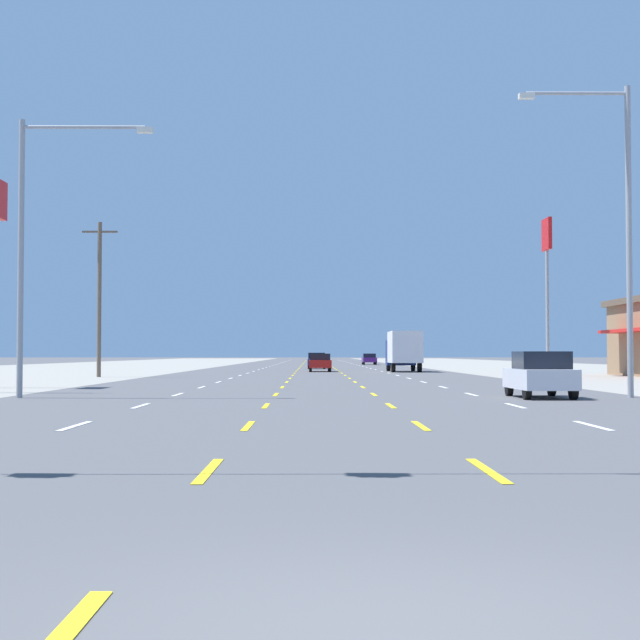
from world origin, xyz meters
TOP-DOWN VIEW (x-y plane):
  - ground_plane at (0.00, 66.00)m, footprint 572.00×572.00m
  - lane_markings at (0.00, 104.50)m, footprint 10.64×227.60m
  - signal_span_wire at (0.42, 6.95)m, footprint 25.88×0.52m
  - hatchback_far_right_nearest at (7.11, 26.93)m, footprint 1.72×3.90m
  - box_truck_far_right_near at (6.93, 72.96)m, footprint 2.40×7.20m
  - sedan_center_turn_mid at (0.18, 73.40)m, footprint 1.80×4.50m
  - hatchback_center_turn_midfar at (-0.03, 87.89)m, footprint 1.72×3.90m
  - sedan_far_right_far at (7.04, 122.25)m, footprint 1.80×4.50m
  - pole_sign_right_row_2 at (15.01, 58.37)m, footprint 0.24×1.93m
  - streetlight_left_row_0 at (-9.66, 27.03)m, footprint 4.46×0.26m
  - streetlight_right_row_0 at (9.81, 27.03)m, footprint 3.76×0.26m
  - utility_pole_left_row_1 at (-13.75, 55.37)m, footprint 2.20×0.26m

SIDE VIEW (x-z plane):
  - ground_plane at x=0.00m, z-range 0.00..0.00m
  - lane_markings at x=0.00m, z-range 0.00..0.01m
  - sedan_center_turn_mid at x=0.18m, z-range 0.03..1.49m
  - sedan_far_right_far at x=7.04m, z-range 0.03..1.49m
  - hatchback_far_right_nearest at x=7.11m, z-range 0.01..1.55m
  - hatchback_center_turn_midfar at x=-0.03m, z-range 0.01..1.55m
  - box_truck_far_right_near at x=6.93m, z-range 0.22..3.45m
  - utility_pole_left_row_1 at x=-13.75m, z-range 0.20..9.88m
  - signal_span_wire at x=0.42m, z-range 0.86..9.46m
  - streetlight_left_row_0 at x=-9.66m, z-range 0.80..10.09m
  - streetlight_right_row_0 at x=9.81m, z-range 0.74..11.20m
  - pole_sign_right_row_2 at x=15.01m, z-range 2.62..12.99m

